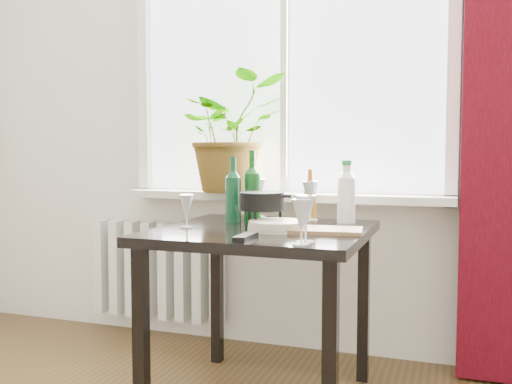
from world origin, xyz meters
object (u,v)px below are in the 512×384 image
(potted_plant, at_px, (231,133))
(wineglass_far_right, at_px, (301,222))
(wine_bottle_left, at_px, (233,189))
(cutting_board, at_px, (325,230))
(plate_stack, at_px, (278,226))
(radiator, at_px, (157,270))
(cleaning_bottle, at_px, (346,191))
(wineglass_front_right, at_px, (306,219))
(wine_bottle_right, at_px, (252,186))
(tv_remote, at_px, (246,237))
(bottle_amber, at_px, (310,194))
(wineglass_back_center, at_px, (310,200))
(wineglass_back_left, at_px, (258,198))
(fondue_pot, at_px, (262,209))
(table, at_px, (263,250))
(wineglass_front_left, at_px, (187,211))

(potted_plant, bearing_deg, wineglass_far_right, -55.78)
(wine_bottle_left, bearing_deg, cutting_board, -20.93)
(plate_stack, bearing_deg, wineglass_far_right, -60.27)
(radiator, relative_size, cleaning_bottle, 2.85)
(wine_bottle_left, distance_m, wineglass_front_right, 0.64)
(wine_bottle_right, height_order, tv_remote, wine_bottle_right)
(wineglass_front_right, bearing_deg, wine_bottle_left, 134.71)
(bottle_amber, bearing_deg, wineglass_back_center, -75.06)
(wine_bottle_right, bearing_deg, cleaning_bottle, 13.29)
(wineglass_back_center, relative_size, tv_remote, 1.18)
(wine_bottle_right, bearing_deg, potted_plant, 124.91)
(wineglass_far_right, bearing_deg, wineglass_back_left, 119.21)
(potted_plant, relative_size, bottle_amber, 2.56)
(bottle_amber, relative_size, wineglass_back_left, 1.26)
(wineglass_far_right, height_order, fondue_pot, wineglass_far_right)
(table, distance_m, fondue_pot, 0.17)
(wineglass_back_center, distance_m, plate_stack, 0.38)
(bottle_amber, distance_m, cleaning_bottle, 0.20)
(wine_bottle_left, bearing_deg, plate_stack, -35.14)
(radiator, xyz_separation_m, table, (0.85, -0.63, 0.27))
(wine_bottle_right, height_order, wineglass_front_left, wine_bottle_right)
(wineglass_back_left, bearing_deg, radiator, 159.12)
(wine_bottle_right, relative_size, wineglass_front_right, 1.92)
(wineglass_back_center, bearing_deg, wine_bottle_right, -152.91)
(tv_remote, bearing_deg, wine_bottle_left, 115.96)
(table, relative_size, wineglass_front_left, 6.00)
(wineglass_front_left, xyz_separation_m, tv_remote, (0.34, -0.20, -0.06))
(wine_bottle_left, height_order, tv_remote, wine_bottle_left)
(potted_plant, bearing_deg, radiator, 170.76)
(wineglass_back_left, distance_m, plate_stack, 0.48)
(wine_bottle_left, xyz_separation_m, cleaning_bottle, (0.48, 0.16, -0.01))
(wineglass_front_right, distance_m, wineglass_front_left, 0.60)
(cleaning_bottle, bearing_deg, wineglass_far_right, -92.53)
(wineglass_back_left, distance_m, fondue_pot, 0.35)
(table, distance_m, wineglass_back_center, 0.39)
(table, distance_m, wine_bottle_right, 0.34)
(radiator, bearing_deg, cleaning_bottle, -16.45)
(plate_stack, bearing_deg, wineglass_front_right, -55.41)
(radiator, distance_m, potted_plant, 0.92)
(potted_plant, distance_m, wineglass_back_left, 0.43)
(radiator, xyz_separation_m, wineglass_far_right, (1.11, -1.00, 0.44))
(wine_bottle_left, distance_m, plate_stack, 0.35)
(wine_bottle_right, bearing_deg, wine_bottle_left, -138.77)
(wine_bottle_right, distance_m, wineglass_front_left, 0.36)
(wine_bottle_right, distance_m, tv_remote, 0.55)
(radiator, distance_m, wineglass_far_right, 1.56)
(table, xyz_separation_m, wineglass_back_center, (0.12, 0.32, 0.19))
(wine_bottle_left, bearing_deg, fondue_pot, -31.22)
(bottle_amber, xyz_separation_m, plate_stack, (-0.03, -0.42, -0.10))
(wineglass_back_left, height_order, plate_stack, wineglass_back_left)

